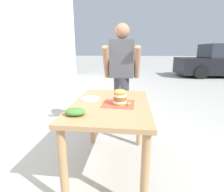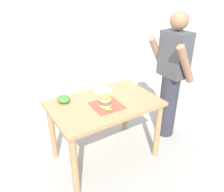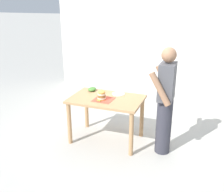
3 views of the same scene
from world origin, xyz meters
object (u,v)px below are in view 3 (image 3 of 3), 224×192
at_px(pickle_spear, 99,100).
at_px(side_plate_with_forks, 118,94).
at_px(sandwich, 102,95).
at_px(side_salad, 92,89).
at_px(diner_across_table, 165,100).
at_px(patio_table, 106,105).

xyz_separation_m(pickle_spear, side_plate_with_forks, (-0.44, 0.18, -0.01)).
distance_m(sandwich, pickle_spear, 0.11).
bearing_deg(pickle_spear, side_salad, -144.40).
bearing_deg(side_salad, pickle_spear, 35.60).
bearing_deg(side_salad, sandwich, 43.14).
height_order(pickle_spear, diner_across_table, diner_across_table).
xyz_separation_m(pickle_spear, diner_across_table, (-0.13, 1.04, 0.09)).
relative_size(pickle_spear, side_salad, 0.39).
height_order(patio_table, diner_across_table, diner_across_table).
xyz_separation_m(side_salad, diner_across_table, (0.31, 1.36, 0.08)).
relative_size(side_plate_with_forks, side_salad, 1.22).
distance_m(patio_table, sandwich, 0.24).
relative_size(sandwich, diner_across_table, 0.12).
xyz_separation_m(patio_table, diner_across_table, (0.05, 0.98, 0.24)).
xyz_separation_m(patio_table, side_salad, (-0.26, -0.38, 0.16)).
relative_size(side_salad, diner_across_table, 0.11).
height_order(sandwich, pickle_spear, sandwich).
distance_m(patio_table, side_salad, 0.48).
bearing_deg(diner_across_table, sandwich, -87.47).
xyz_separation_m(sandwich, pickle_spear, (0.09, -0.01, -0.07)).
relative_size(sandwich, side_plate_with_forks, 0.88).
bearing_deg(diner_across_table, pickle_spear, -82.64).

